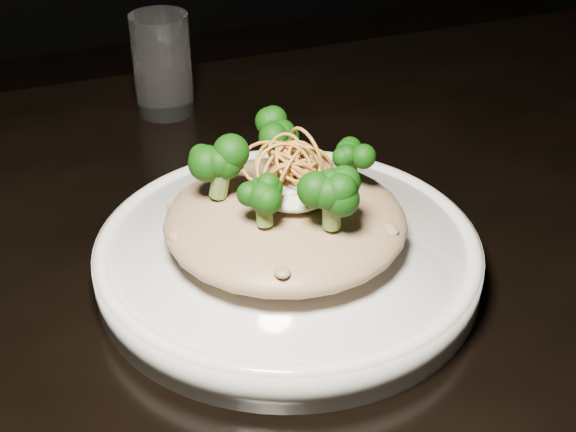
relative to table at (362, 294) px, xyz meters
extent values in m
cube|color=black|center=(0.00, 0.00, 0.06)|extent=(1.10, 0.80, 0.04)
cylinder|color=black|center=(0.48, 0.33, -0.31)|extent=(0.05, 0.05, 0.71)
cylinder|color=white|center=(-0.09, -0.05, 0.10)|extent=(0.30, 0.30, 0.03)
ellipsoid|color=brown|center=(-0.10, -0.05, 0.13)|extent=(0.19, 0.19, 0.04)
ellipsoid|color=silver|center=(-0.09, -0.05, 0.16)|extent=(0.06, 0.06, 0.02)
cylinder|color=white|center=(-0.11, 0.28, 0.14)|extent=(0.08, 0.08, 0.11)
camera|label=1|loc=(-0.28, -0.52, 0.47)|focal=50.00mm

